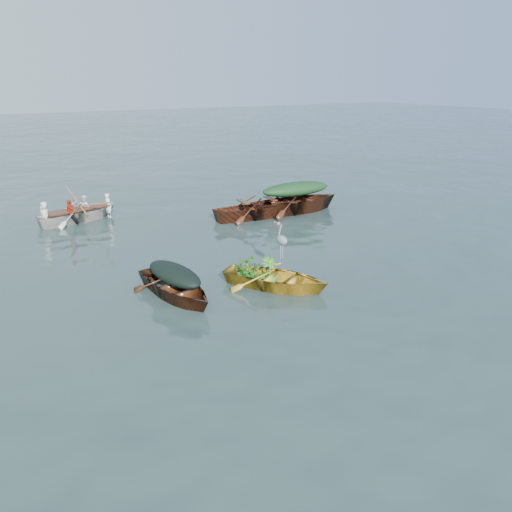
{
  "coord_description": "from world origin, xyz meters",
  "views": [
    {
      "loc": [
        -6.76,
        -9.4,
        4.87
      ],
      "look_at": [
        -0.63,
        1.08,
        0.5
      ],
      "focal_mm": 35.0,
      "sensor_mm": 36.0,
      "label": 1
    }
  ],
  "objects_px": {
    "rowed_boat": "(79,222)",
    "dark_covered_boat": "(176,297)",
    "green_tarp_boat": "(295,212)",
    "yellow_dinghy": "(275,288)",
    "heron": "(282,246)",
    "open_wooden_boat": "(257,218)"
  },
  "relations": [
    {
      "from": "rowed_boat",
      "to": "dark_covered_boat",
      "type": "bearing_deg",
      "value": 171.13
    },
    {
      "from": "dark_covered_boat",
      "to": "green_tarp_boat",
      "type": "xyz_separation_m",
      "value": [
        6.84,
        4.99,
        0.0
      ]
    },
    {
      "from": "yellow_dinghy",
      "to": "dark_covered_boat",
      "type": "relative_size",
      "value": 0.94
    },
    {
      "from": "green_tarp_boat",
      "to": "rowed_boat",
      "type": "relative_size",
      "value": 1.3
    },
    {
      "from": "dark_covered_boat",
      "to": "heron",
      "type": "bearing_deg",
      "value": -17.6
    },
    {
      "from": "dark_covered_boat",
      "to": "heron",
      "type": "height_order",
      "value": "heron"
    },
    {
      "from": "green_tarp_boat",
      "to": "rowed_boat",
      "type": "bearing_deg",
      "value": 71.31
    },
    {
      "from": "dark_covered_boat",
      "to": "green_tarp_boat",
      "type": "bearing_deg",
      "value": 25.79
    },
    {
      "from": "yellow_dinghy",
      "to": "green_tarp_boat",
      "type": "xyz_separation_m",
      "value": [
        4.52,
        5.71,
        0.0
      ]
    },
    {
      "from": "dark_covered_boat",
      "to": "open_wooden_boat",
      "type": "distance_m",
      "value": 7.24
    },
    {
      "from": "dark_covered_boat",
      "to": "open_wooden_boat",
      "type": "height_order",
      "value": "open_wooden_boat"
    },
    {
      "from": "yellow_dinghy",
      "to": "green_tarp_boat",
      "type": "relative_size",
      "value": 0.63
    },
    {
      "from": "rowed_boat",
      "to": "open_wooden_boat",
      "type": "bearing_deg",
      "value": -128.63
    },
    {
      "from": "green_tarp_boat",
      "to": "open_wooden_boat",
      "type": "relative_size",
      "value": 1.13
    },
    {
      "from": "heron",
      "to": "dark_covered_boat",
      "type": "bearing_deg",
      "value": 135.43
    },
    {
      "from": "green_tarp_boat",
      "to": "rowed_boat",
      "type": "xyz_separation_m",
      "value": [
        -7.4,
        2.83,
        0.0
      ]
    },
    {
      "from": "yellow_dinghy",
      "to": "dark_covered_boat",
      "type": "distance_m",
      "value": 2.43
    },
    {
      "from": "dark_covered_boat",
      "to": "open_wooden_boat",
      "type": "xyz_separation_m",
      "value": [
        5.18,
        5.05,
        0.0
      ]
    },
    {
      "from": "green_tarp_boat",
      "to": "open_wooden_boat",
      "type": "xyz_separation_m",
      "value": [
        -1.66,
        0.06,
        0.0
      ]
    },
    {
      "from": "heron",
      "to": "yellow_dinghy",
      "type": "bearing_deg",
      "value": -174.81
    },
    {
      "from": "dark_covered_boat",
      "to": "green_tarp_boat",
      "type": "distance_m",
      "value": 8.47
    },
    {
      "from": "open_wooden_boat",
      "to": "dark_covered_boat",
      "type": "bearing_deg",
      "value": 138.69
    }
  ]
}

